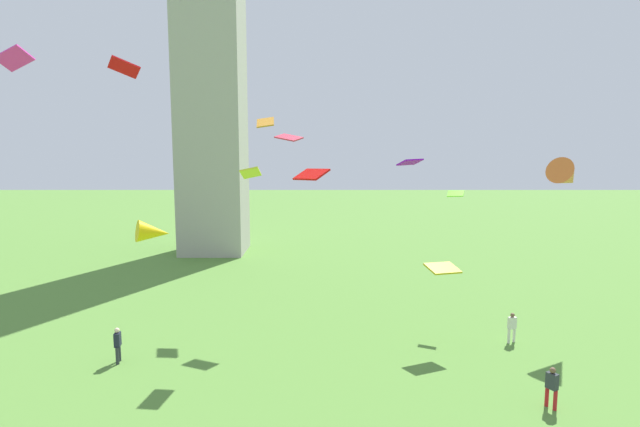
% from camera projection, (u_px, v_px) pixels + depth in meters
% --- Properties ---
extents(person_0, '(0.32, 0.53, 1.72)m').
position_uv_depth(person_0, '(119.00, 343.00, 23.83)').
color(person_0, '#2D3338').
rests_on(person_0, ground_plane).
extents(person_1, '(0.43, 0.50, 1.68)m').
position_uv_depth(person_1, '(553.00, 385.00, 19.60)').
color(person_1, red).
rests_on(person_1, ground_plane).
extents(person_3, '(0.48, 0.38, 1.61)m').
position_uv_depth(person_3, '(513.00, 326.00, 26.28)').
color(person_3, silver).
rests_on(person_3, ground_plane).
extents(kite_flying_0, '(1.23, 1.54, 0.79)m').
position_uv_depth(kite_flying_0, '(266.00, 122.00, 31.83)').
color(kite_flying_0, orange).
extents(kite_flying_1, '(1.56, 1.20, 0.91)m').
position_uv_depth(kite_flying_1, '(125.00, 67.00, 22.71)').
color(kite_flying_1, red).
extents(kite_flying_2, '(1.16, 0.76, 0.75)m').
position_uv_depth(kite_flying_2, '(16.00, 58.00, 15.73)').
color(kite_flying_2, '#E92BAB').
extents(kite_flying_3, '(0.98, 1.34, 0.72)m').
position_uv_depth(kite_flying_3, '(252.00, 173.00, 25.57)').
color(kite_flying_3, gold).
extents(kite_flying_4, '(1.95, 1.67, 0.45)m').
position_uv_depth(kite_flying_4, '(444.00, 268.00, 25.61)').
color(kite_flying_4, '#BBA311').
extents(kite_flying_5, '(1.36, 1.36, 0.41)m').
position_uv_depth(kite_flying_5, '(312.00, 174.00, 17.63)').
color(kite_flying_5, red).
extents(kite_flying_6, '(2.91, 2.85, 2.21)m').
position_uv_depth(kite_flying_6, '(568.00, 177.00, 28.01)').
color(kite_flying_6, orange).
extents(kite_flying_7, '(1.25, 1.13, 0.33)m').
position_uv_depth(kite_flying_7, '(411.00, 162.00, 22.65)').
color(kite_flying_7, '#8707C9').
extents(kite_flying_8, '(1.77, 1.59, 0.54)m').
position_uv_depth(kite_flying_8, '(290.00, 137.00, 29.92)').
color(kite_flying_8, '#D22D45').
extents(kite_flying_9, '(1.10, 0.94, 0.40)m').
position_uv_depth(kite_flying_9, '(457.00, 194.00, 30.07)').
color(kite_flying_9, '#66E01D').
extents(kite_flying_10, '(1.74, 1.52, 1.15)m').
position_uv_depth(kite_flying_10, '(155.00, 232.00, 21.39)').
color(kite_flying_10, yellow).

